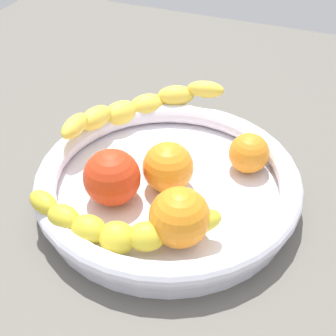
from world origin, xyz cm
name	(u,v)px	position (x,y,z in cm)	size (l,w,h in cm)	color
kitchen_counter	(168,207)	(0.00, 0.00, 1.50)	(120.00, 120.00, 3.00)	#605C54
fruit_bowl	(168,184)	(0.00, 0.00, 5.43)	(32.52, 32.52, 4.72)	white
banana_draped_left	(118,228)	(-1.37, -10.65, 7.39)	(21.84, 8.97, 4.34)	yellow
banana_draped_right	(137,108)	(-8.98, 10.58, 8.27)	(17.04, 19.63, 5.24)	yellow
orange_front	(167,167)	(-0.13, 0.02, 8.06)	(6.23, 6.23, 6.23)	orange
orange_mid_left	(180,217)	(4.40, -7.64, 8.26)	(6.63, 6.63, 6.63)	orange
orange_mid_right	(249,153)	(8.19, 7.09, 7.52)	(5.15, 5.15, 5.15)	orange
tomato_red	(112,177)	(-5.23, -4.48, 8.33)	(6.76, 6.76, 6.76)	red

